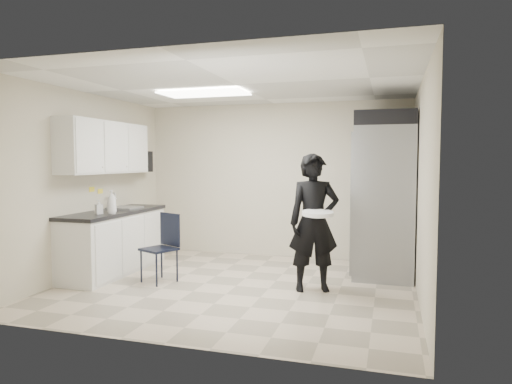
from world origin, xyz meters
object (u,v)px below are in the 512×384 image
(commercial_fridge, at_px, (384,201))
(man_tuxedo, at_px, (314,223))
(lower_counter, at_px, (115,243))
(folding_chair, at_px, (159,249))

(commercial_fridge, distance_m, man_tuxedo, 1.46)
(lower_counter, xyz_separation_m, commercial_fridge, (3.78, 1.07, 0.62))
(lower_counter, distance_m, folding_chair, 0.95)
(lower_counter, bearing_deg, man_tuxedo, -2.17)
(commercial_fridge, bearing_deg, lower_counter, -164.12)
(folding_chair, height_order, man_tuxedo, man_tuxedo)
(lower_counter, bearing_deg, commercial_fridge, 15.88)
(commercial_fridge, height_order, man_tuxedo, commercial_fridge)
(man_tuxedo, bearing_deg, folding_chair, 166.04)
(lower_counter, bearing_deg, folding_chair, -19.33)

